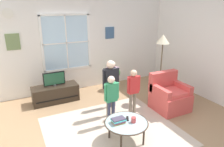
{
  "coord_description": "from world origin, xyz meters",
  "views": [
    {
      "loc": [
        -1.64,
        -2.9,
        2.4
      ],
      "look_at": [
        0.25,
        0.91,
        0.97
      ],
      "focal_mm": 33.03,
      "sensor_mm": 36.0,
      "label": 1
    }
  ],
  "objects": [
    {
      "name": "person_red_shirt",
      "position": [
        0.63,
        0.63,
        0.68
      ],
      "size": [
        0.33,
        0.15,
        1.08
      ],
      "color": "#726656",
      "rests_on": "ground_plane"
    },
    {
      "name": "person_black_shirt",
      "position": [
        0.18,
        0.83,
        0.81
      ],
      "size": [
        0.39,
        0.18,
        1.3
      ],
      "color": "#726656",
      "rests_on": "ground_plane"
    },
    {
      "name": "floor_lamp",
      "position": [
        1.7,
        1.03,
        1.44
      ],
      "size": [
        0.32,
        0.32,
        1.71
      ],
      "color": "black",
      "rests_on": "ground_plane"
    },
    {
      "name": "person_pink_shirt",
      "position": [
        0.4,
        1.2,
        0.73
      ],
      "size": [
        0.35,
        0.16,
        1.17
      ],
      "color": "#333851",
      "rests_on": "ground_plane"
    },
    {
      "name": "coffee_table",
      "position": [
        0.02,
        -0.14,
        0.38
      ],
      "size": [
        0.79,
        0.79,
        0.41
      ],
      "color": "#99B2B7",
      "rests_on": "ground_plane"
    },
    {
      "name": "back_wall",
      "position": [
        -0.01,
        2.76,
        1.46
      ],
      "size": [
        5.73,
        0.17,
        2.91
      ],
      "color": "silver",
      "rests_on": "ground_plane"
    },
    {
      "name": "cup",
      "position": [
        0.13,
        -0.2,
        0.45
      ],
      "size": [
        0.09,
        0.09,
        0.1
      ],
      "primitive_type": "cylinder",
      "color": "#BF3F3F",
      "rests_on": "coffee_table"
    },
    {
      "name": "person_green_shirt",
      "position": [
        0.03,
        0.49,
        0.68
      ],
      "size": [
        0.33,
        0.15,
        1.08
      ],
      "color": "#333851",
      "rests_on": "ground_plane"
    },
    {
      "name": "book_stack",
      "position": [
        -0.12,
        -0.09,
        0.45
      ],
      "size": [
        0.24,
        0.17,
        0.09
      ],
      "color": "olive",
      "rests_on": "coffee_table"
    },
    {
      "name": "area_rug",
      "position": [
        -0.06,
        0.27,
        0.0
      ],
      "size": [
        2.55,
        2.29,
        0.01
      ],
      "primitive_type": "cube",
      "color": "#C6B29E",
      "rests_on": "ground_plane"
    },
    {
      "name": "potted_plant_by_window",
      "position": [
        0.95,
        2.17,
        0.39
      ],
      "size": [
        0.34,
        0.34,
        0.69
      ],
      "color": "silver",
      "rests_on": "ground_plane"
    },
    {
      "name": "ground_plane",
      "position": [
        0.0,
        0.0,
        -0.01
      ],
      "size": [
        6.33,
        6.01,
        0.02
      ],
      "primitive_type": "cube",
      "color": "#9E7A56"
    },
    {
      "name": "television",
      "position": [
        -0.78,
        2.11,
        0.62
      ],
      "size": [
        0.54,
        0.08,
        0.37
      ],
      "color": "#4C4C4C",
      "rests_on": "tv_stand"
    },
    {
      "name": "remote_near_books",
      "position": [
        0.09,
        -0.06,
        0.41
      ],
      "size": [
        0.1,
        0.14,
        0.02
      ],
      "primitive_type": "cube",
      "rotation": [
        0.0,
        0.0,
        -0.5
      ],
      "color": "black",
      "rests_on": "coffee_table"
    },
    {
      "name": "tv_stand",
      "position": [
        -0.78,
        2.11,
        0.21
      ],
      "size": [
        1.15,
        0.46,
        0.43
      ],
      "color": "#2D2319",
      "rests_on": "ground_plane"
    },
    {
      "name": "armchair",
      "position": [
        1.57,
        0.5,
        0.33
      ],
      "size": [
        0.76,
        0.74,
        0.87
      ],
      "color": "#D14C47",
      "rests_on": "ground_plane"
    }
  ]
}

